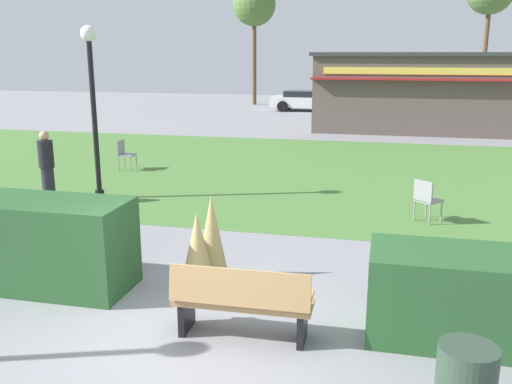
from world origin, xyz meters
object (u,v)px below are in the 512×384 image
park_bench (242,302)px  parked_car_west_slot (306,100)px  parked_car_center_slot (390,102)px  person_strolling (47,167)px  food_kiosk (422,92)px  tree_right_bg (254,5)px  cafe_chair_west (426,197)px  cafe_chair_east (124,152)px  lamppost_mid (92,92)px

park_bench → parked_car_west_slot: size_ratio=0.40×
parked_car_west_slot → parked_car_center_slot: bearing=-0.0°
park_bench → parked_car_west_slot: 27.68m
person_strolling → park_bench: bearing=-133.3°
food_kiosk → tree_right_bg: size_ratio=1.21×
cafe_chair_west → tree_right_bg: tree_right_bg is taller
food_kiosk → cafe_chair_west: size_ratio=10.75×
person_strolling → parked_car_center_slot: size_ratio=0.39×
cafe_chair_west → cafe_chair_east: same height
park_bench → lamppost_mid: bearing=131.1°
parked_car_center_slot → tree_right_bg: size_ratio=0.55×
park_bench → parked_car_center_slot: (1.79, 27.50, 0.16)m
park_bench → person_strolling: bearing=139.4°
lamppost_mid → cafe_chair_east: lamppost_mid is taller
park_bench → cafe_chair_east: bearing=123.4°
lamppost_mid → food_kiosk: bearing=59.9°
food_kiosk → parked_car_west_slot: (-6.21, 7.76, -1.08)m
food_kiosk → person_strolling: size_ratio=5.66×
parked_car_west_slot → tree_right_bg: 7.87m
lamppost_mid → parked_car_west_slot: bearing=85.0°
park_bench → parked_car_center_slot: parked_car_center_slot is taller
cafe_chair_east → parked_car_west_slot: size_ratio=0.21×
park_bench → food_kiosk: food_kiosk is taller
lamppost_mid → cafe_chair_east: bearing=105.8°
food_kiosk → parked_car_west_slot: bearing=128.7°
park_bench → tree_right_bg: (-7.17, 31.03, 5.92)m
lamppost_mid → food_kiosk: size_ratio=0.42×
person_strolling → cafe_chair_east: bearing=-2.6°
cafe_chair_east → person_strolling: (0.01, -3.90, 0.33)m
lamppost_mid → tree_right_bg: 25.67m
tree_right_bg → cafe_chair_east: bearing=-86.8°
parked_car_west_slot → person_strolling: bearing=-97.1°
lamppost_mid → tree_right_bg: (-2.15, 25.28, 3.88)m
parked_car_center_slot → lamppost_mid: bearing=-107.4°
park_bench → person_strolling: 7.80m
tree_right_bg → parked_car_west_slot: bearing=-41.1°
park_bench → parked_car_center_slot: 27.56m
cafe_chair_west → tree_right_bg: bearing=110.7°
person_strolling → parked_car_center_slot: 23.72m
park_bench → parked_car_center_slot: size_ratio=0.40×
food_kiosk → parked_car_center_slot: food_kiosk is taller
lamppost_mid → parked_car_west_slot: size_ratio=0.94×
parked_car_west_slot → parked_car_center_slot: (4.91, -0.00, 0.00)m
lamppost_mid → cafe_chair_east: (-0.91, 3.22, -2.00)m
park_bench → lamppost_mid: 7.90m
cafe_chair_east → parked_car_west_slot: 18.74m
park_bench → cafe_chair_west: size_ratio=1.92×
food_kiosk → parked_car_center_slot: (-1.30, 7.76, -1.08)m
parked_car_west_slot → tree_right_bg: (-4.04, 3.53, 5.76)m
lamppost_mid → tree_right_bg: bearing=94.9°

